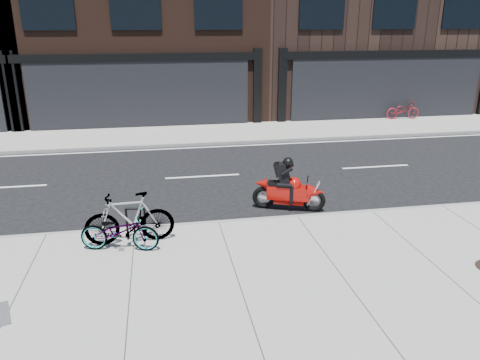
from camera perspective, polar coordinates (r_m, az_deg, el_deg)
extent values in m
plane|color=black|center=(13.33, -3.73, -2.24)|extent=(120.00, 120.00, 0.00)
cube|color=gray|center=(8.85, 0.08, -13.39)|extent=(60.00, 6.00, 0.13)
cube|color=gray|center=(20.71, -6.21, 5.55)|extent=(60.00, 3.50, 0.13)
cylinder|color=black|center=(10.73, -13.61, -5.27)|extent=(0.05, 0.05, 0.74)
cylinder|color=black|center=(10.64, -11.46, -5.30)|extent=(0.05, 0.05, 0.74)
cylinder|color=black|center=(10.54, -12.68, -3.44)|extent=(0.41, 0.12, 0.05)
imported|color=gray|center=(10.26, -14.48, -6.04)|extent=(1.77, 0.93, 0.88)
imported|color=gray|center=(10.48, -13.33, -4.57)|extent=(1.96, 0.64, 1.16)
torus|color=black|center=(12.46, 8.98, -2.50)|extent=(0.62, 0.34, 0.62)
torus|color=black|center=(12.55, 2.91, -2.13)|extent=(0.62, 0.34, 0.62)
cube|color=#960B06|center=(12.42, 5.92, -1.51)|extent=(1.18, 0.72, 0.36)
cone|color=#960B06|center=(12.38, 9.21, -1.46)|extent=(0.54, 0.53, 0.41)
sphere|color=#960B06|center=(12.33, 6.61, -0.49)|extent=(0.37, 0.37, 0.37)
cube|color=black|center=(12.37, 4.66, -0.46)|extent=(0.57, 0.42, 0.11)
cylinder|color=silver|center=(12.70, 3.64, -1.98)|extent=(0.51, 0.26, 0.08)
cube|color=black|center=(12.26, 5.31, 0.91)|extent=(0.46, 0.44, 0.55)
cube|color=black|center=(12.25, 4.62, 1.28)|extent=(0.30, 0.34, 0.38)
sphere|color=black|center=(12.17, 5.87, 2.14)|extent=(0.27, 0.27, 0.27)
imported|color=maroon|center=(24.90, 19.24, 8.05)|extent=(1.71, 0.68, 0.88)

